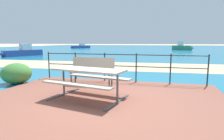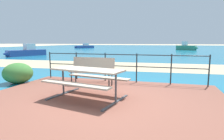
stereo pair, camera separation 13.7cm
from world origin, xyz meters
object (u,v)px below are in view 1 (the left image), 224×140
at_px(picnic_table, 88,76).
at_px(park_bench, 92,69).
at_px(boat_mid, 81,47).
at_px(boat_far, 183,47).
at_px(boat_near, 23,52).

xyz_separation_m(picnic_table, park_bench, (-0.46, 1.50, -0.04)).
relative_size(boat_mid, boat_far, 1.24).
distance_m(picnic_table, park_bench, 1.57).
relative_size(picnic_table, park_bench, 1.38).
xyz_separation_m(picnic_table, boat_far, (5.61, 32.57, -0.12)).
bearing_deg(boat_near, boat_far, 158.32).
height_order(park_bench, boat_near, boat_near).
distance_m(picnic_table, boat_near, 18.02).
bearing_deg(picnic_table, boat_far, 92.15).
height_order(park_bench, boat_far, boat_far).
bearing_deg(picnic_table, park_bench, 118.95).
xyz_separation_m(boat_near, boat_far, (18.25, 19.72, 0.10)).
bearing_deg(boat_near, boat_mid, -148.87).
relative_size(boat_near, boat_far, 1.19).
relative_size(boat_near, boat_mid, 0.96).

